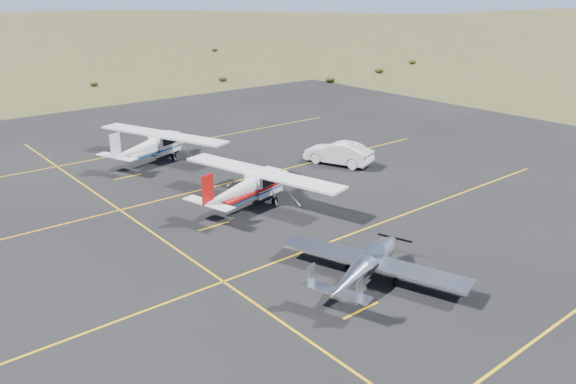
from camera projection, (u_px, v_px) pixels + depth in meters
name	position (u px, v px, depth m)	size (l,w,h in m)	color
ground	(351.00, 259.00, 26.93)	(1600.00, 1600.00, 0.00)	#383D1C
apron	(264.00, 216.00, 32.01)	(72.00, 72.00, 0.02)	black
aircraft_low_wing	(367.00, 264.00, 24.44)	(6.46, 8.73, 1.91)	silver
aircraft_cessna	(250.00, 186.00, 33.03)	(7.34, 11.24, 2.85)	white
aircraft_plain	(152.00, 145.00, 41.60)	(8.02, 11.23, 2.90)	white
sedan	(338.00, 153.00, 41.08)	(1.75, 5.02, 1.66)	white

